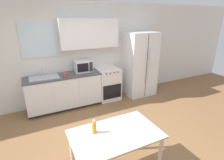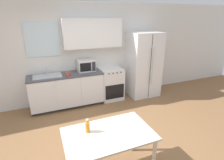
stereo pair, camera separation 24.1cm
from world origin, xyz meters
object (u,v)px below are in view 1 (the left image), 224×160
at_px(microwave, 83,66).
at_px(coffee_mug, 65,75).
at_px(dining_table, 115,139).
at_px(oven_range, 108,84).
at_px(drink_bottle, 94,128).
at_px(refrigerator, 139,64).

xyz_separation_m(microwave, coffee_mug, (-0.54, -0.25, -0.10)).
bearing_deg(dining_table, coffee_mug, 94.50).
bearing_deg(oven_range, coffee_mug, -172.77).
bearing_deg(coffee_mug, oven_range, 7.23).
height_order(microwave, drink_bottle, microwave).
xyz_separation_m(oven_range, microwave, (-0.69, 0.09, 0.60)).
bearing_deg(microwave, drink_bottle, -104.13).
bearing_deg(oven_range, drink_bottle, -118.97).
distance_m(dining_table, drink_bottle, 0.36).
height_order(coffee_mug, dining_table, coffee_mug).
relative_size(refrigerator, drink_bottle, 9.35).
bearing_deg(coffee_mug, microwave, 24.65).
height_order(oven_range, dining_table, oven_range).
xyz_separation_m(oven_range, coffee_mug, (-1.23, -0.16, 0.50)).
bearing_deg(refrigerator, drink_bottle, -135.56).
bearing_deg(oven_range, dining_table, -112.60).
height_order(refrigerator, coffee_mug, refrigerator).
xyz_separation_m(refrigerator, microwave, (-1.72, 0.16, 0.11)).
bearing_deg(microwave, refrigerator, -5.45).
bearing_deg(dining_table, microwave, 82.25).
bearing_deg(coffee_mug, dining_table, -85.50).
distance_m(oven_range, dining_table, 2.73).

